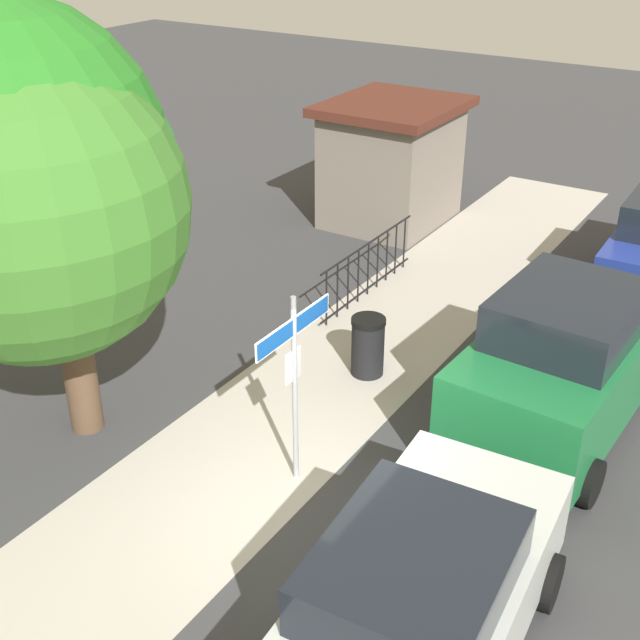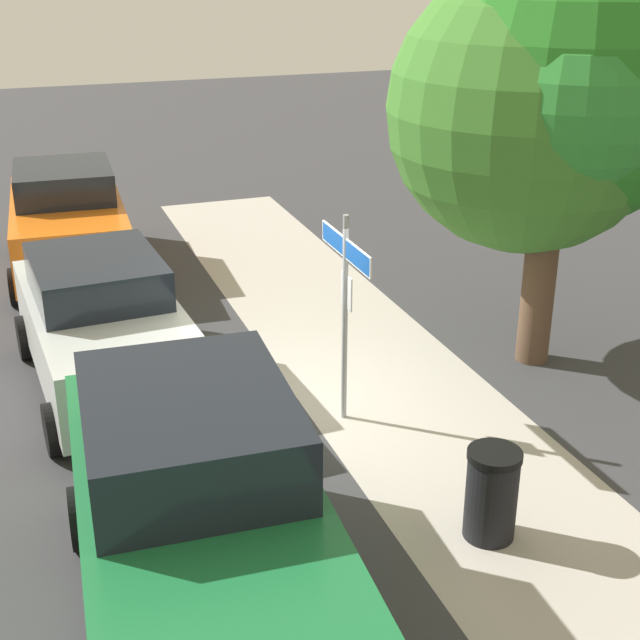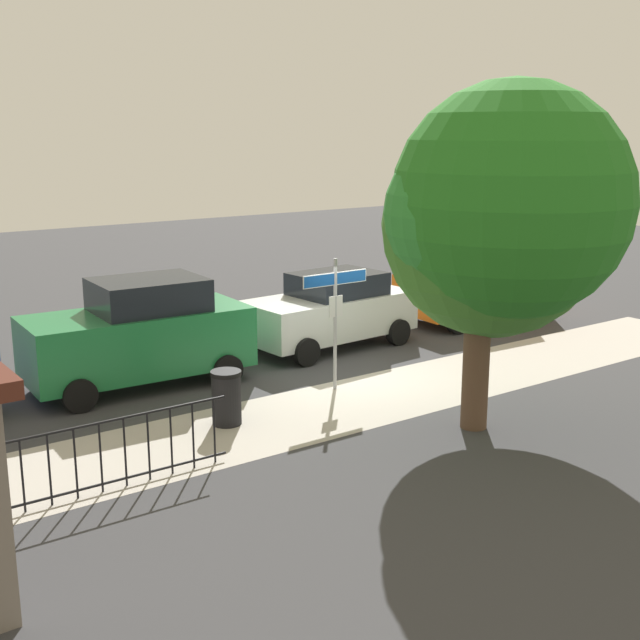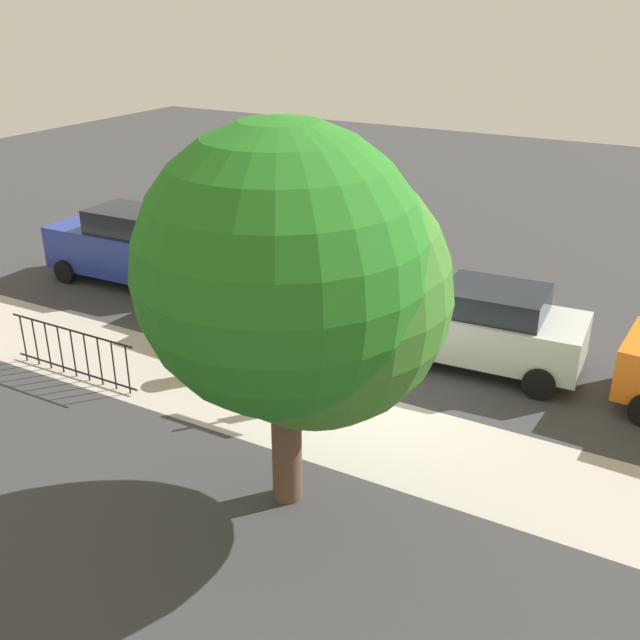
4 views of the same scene
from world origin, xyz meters
The scene contains 9 objects.
ground_plane centered at (0.00, 0.00, 0.00)m, with size 60.00×60.00×0.00m, color #38383A.
sidewalk_strip centered at (2.00, 1.30, 0.00)m, with size 24.00×2.60×0.00m, color #B1A99E.
street_sign centered at (0.54, 0.40, 1.82)m, with size 1.53×0.07×2.66m.
shade_tree centered at (-0.38, 3.67, 3.71)m, with size 4.07×4.42×5.94m.
car_orange centered at (-6.27, -2.29, 0.95)m, with size 4.29×2.29×1.89m.
car_silver centered at (-1.34, -2.28, 0.91)m, with size 4.30×2.25×1.79m.
car_green centered at (3.59, -2.11, 1.08)m, with size 4.54×2.30×2.19m.
iron_fence centered at (5.78, 2.30, 0.56)m, with size 3.31×0.04×1.07m.
trash_bin centered at (3.30, 0.90, 0.49)m, with size 0.55×0.55×0.98m.
Camera 3 is at (10.00, 13.02, 5.11)m, focal length 45.94 mm.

